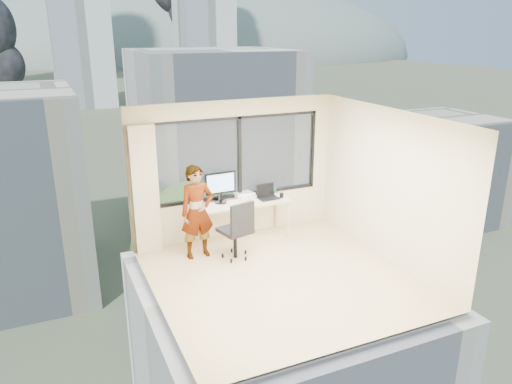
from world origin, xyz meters
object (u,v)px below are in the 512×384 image
handbag (270,190)px  chair (235,229)px  game_console (244,195)px  monitor (220,187)px  desk (242,221)px  person (197,212)px  laptop (269,193)px

handbag → chair: bearing=-137.8°
game_console → handbag: (0.52, -0.07, 0.05)m
game_console → handbag: size_ratio=1.39×
chair → game_console: size_ratio=3.19×
monitor → desk: bearing=-23.8°
chair → person: size_ratio=0.66×
desk → game_console: bearing=57.0°
chair → monitor: 0.96m
handbag → game_console: bearing=175.7°
desk → monitor: monitor is taller
desk → game_console: 0.51m
handbag → laptop: bearing=-120.3°
desk → chair: 0.81m
person → handbag: bearing=14.2°
desk → game_console: size_ratio=5.27×
desk → handbag: 0.84m
desk → handbag: bearing=14.4°
desk → handbag: (0.68, 0.17, 0.47)m
chair → game_console: bearing=44.6°
game_console → handbag: handbag is taller
game_console → desk: bearing=-134.3°
chair → monitor: size_ratio=1.84×
chair → person: bearing=135.9°
chair → laptop: (0.95, 0.66, 0.33)m
desk → laptop: 0.74m
desk → chair: chair is taller
desk → handbag: size_ratio=7.30×
laptop → handbag: (0.13, 0.20, -0.03)m
handbag → person: bearing=-158.4°
monitor → game_console: bearing=9.3°
chair → monitor: bearing=72.9°
chair → laptop: 1.20m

